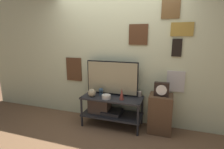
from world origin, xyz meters
TOP-DOWN VIEW (x-y plane):
  - ground_plane at (0.00, 0.00)m, footprint 12.00×12.00m
  - wall_back at (0.01, 0.60)m, footprint 6.40×0.08m
  - media_console at (-0.10, 0.29)m, footprint 1.15×0.51m
  - television at (-0.04, 0.41)m, footprint 1.02×0.05m
  - vase_wide_bowl at (-0.07, 0.16)m, footprint 0.17×0.17m
  - vase_slim_bronze at (0.21, 0.20)m, footprint 0.08×0.08m
  - vase_round_glass at (-0.37, 0.18)m, footprint 0.15×0.15m
  - candle_jar at (0.48, 0.50)m, footprint 0.10×0.10m
  - decorative_bust at (-0.23, 0.31)m, footprint 0.09×0.09m
  - side_table at (0.89, 0.36)m, footprint 0.41×0.38m
  - mantel_clock at (0.89, 0.32)m, footprint 0.25×0.11m

SIDE VIEW (x-z plane):
  - ground_plane at x=0.00m, z-range 0.00..0.00m
  - side_table at x=0.89m, z-range 0.00..0.69m
  - media_console at x=-0.10m, z-range 0.07..0.66m
  - vase_wide_bowl at x=-0.07m, z-range 0.58..0.66m
  - candle_jar at x=0.48m, z-range 0.58..0.68m
  - vase_round_glass at x=-0.37m, z-range 0.58..0.74m
  - decorative_bust at x=-0.23m, z-range 0.59..0.74m
  - vase_slim_bronze at x=0.21m, z-range 0.58..0.80m
  - mantel_clock at x=0.89m, z-range 0.69..0.93m
  - television at x=-0.04m, z-range 0.59..1.26m
  - wall_back at x=0.01m, z-range 0.00..2.70m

